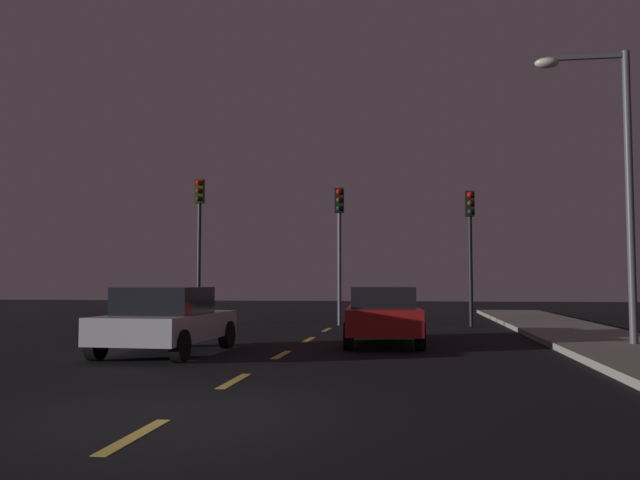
% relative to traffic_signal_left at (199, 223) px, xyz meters
% --- Properties ---
extents(ground_plane, '(80.00, 80.00, 0.00)m').
position_rel_traffic_signal_left_xyz_m(ground_plane, '(5.10, -9.22, -3.76)').
color(ground_plane, black).
extents(lane_stripe_nearest, '(0.16, 1.60, 0.01)m').
position_rel_traffic_signal_left_xyz_m(lane_stripe_nearest, '(5.10, -17.42, -3.76)').
color(lane_stripe_nearest, '#EACC4C').
rests_on(lane_stripe_nearest, ground_plane).
extents(lane_stripe_second, '(0.16, 1.60, 0.01)m').
position_rel_traffic_signal_left_xyz_m(lane_stripe_second, '(5.10, -13.62, -3.76)').
color(lane_stripe_second, '#EACC4C').
rests_on(lane_stripe_second, ground_plane).
extents(lane_stripe_third, '(0.16, 1.60, 0.01)m').
position_rel_traffic_signal_left_xyz_m(lane_stripe_third, '(5.10, -9.82, -3.76)').
color(lane_stripe_third, '#EACC4C').
rests_on(lane_stripe_third, ground_plane).
extents(lane_stripe_fourth, '(0.16, 1.60, 0.01)m').
position_rel_traffic_signal_left_xyz_m(lane_stripe_fourth, '(5.10, -6.02, -3.76)').
color(lane_stripe_fourth, '#EACC4C').
rests_on(lane_stripe_fourth, ground_plane).
extents(lane_stripe_fifth, '(0.16, 1.60, 0.01)m').
position_rel_traffic_signal_left_xyz_m(lane_stripe_fifth, '(5.10, -2.22, -3.76)').
color(lane_stripe_fifth, '#EACC4C').
rests_on(lane_stripe_fifth, ground_plane).
extents(traffic_signal_left, '(0.32, 0.38, 5.41)m').
position_rel_traffic_signal_left_xyz_m(traffic_signal_left, '(0.00, 0.00, 0.00)').
color(traffic_signal_left, '#2D2D30').
rests_on(traffic_signal_left, ground_plane).
extents(traffic_signal_center, '(0.32, 0.38, 4.97)m').
position_rel_traffic_signal_left_xyz_m(traffic_signal_center, '(5.27, -0.00, -0.28)').
color(traffic_signal_center, '#4C4C51').
rests_on(traffic_signal_center, ground_plane).
extents(traffic_signal_right, '(0.32, 0.38, 4.78)m').
position_rel_traffic_signal_left_xyz_m(traffic_signal_right, '(9.92, -0.00, -0.40)').
color(traffic_signal_right, black).
rests_on(traffic_signal_right, ground_plane).
extents(car_stopped_ahead, '(2.09, 4.54, 1.44)m').
position_rel_traffic_signal_left_xyz_m(car_stopped_ahead, '(7.14, -6.96, -3.02)').
color(car_stopped_ahead, '#B21919').
rests_on(car_stopped_ahead, ground_plane).
extents(car_adjacent_lane, '(2.13, 4.02, 1.45)m').
position_rel_traffic_signal_left_xyz_m(car_adjacent_lane, '(2.61, -10.07, -3.03)').
color(car_adjacent_lane, silver).
rests_on(car_adjacent_lane, ground_plane).
extents(street_lamp_right, '(2.16, 0.36, 6.98)m').
position_rel_traffic_signal_left_xyz_m(street_lamp_right, '(12.55, -7.76, 0.48)').
color(street_lamp_right, '#4C4C51').
rests_on(street_lamp_right, ground_plane).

